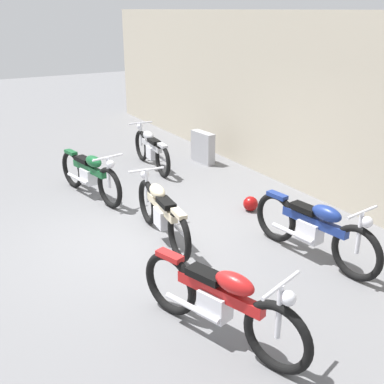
{
  "coord_description": "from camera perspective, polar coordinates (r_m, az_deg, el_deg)",
  "views": [
    {
      "loc": [
        6.13,
        -2.77,
        3.37
      ],
      "look_at": [
        -0.13,
        0.9,
        0.55
      ],
      "focal_mm": 44.27,
      "sensor_mm": 36.0,
      "label": 1
    }
  ],
  "objects": [
    {
      "name": "building_wall",
      "position": [
        9.03,
        15.83,
        9.64
      ],
      "size": [
        18.0,
        0.3,
        3.35
      ],
      "primitive_type": "cube",
      "color": "#B2A893",
      "rests_on": "ground_plane"
    },
    {
      "name": "motorcycle_cream",
      "position": [
        7.26,
        -3.68,
        -2.43
      ],
      "size": [
        2.13,
        0.59,
        0.96
      ],
      "rotation": [
        0.0,
        0.0,
        3.03
      ],
      "color": "black",
      "rests_on": "ground_plane"
    },
    {
      "name": "helmet",
      "position": [
        8.47,
        7.07,
        -1.41
      ],
      "size": [
        0.26,
        0.26,
        0.26
      ],
      "primitive_type": "sphere",
      "color": "maroon",
      "rests_on": "ground_plane"
    },
    {
      "name": "stone_marker",
      "position": [
        11.03,
        1.31,
        5.4
      ],
      "size": [
        0.69,
        0.27,
        0.72
      ],
      "primitive_type": "cube",
      "rotation": [
        0.0,
        0.0,
        0.1
      ],
      "color": "#9E9EA3",
      "rests_on": "ground_plane"
    },
    {
      "name": "ground_plane",
      "position": [
        7.53,
        -5.47,
        -5.47
      ],
      "size": [
        40.0,
        40.0,
        0.0
      ],
      "primitive_type": "plane",
      "color": "slate"
    },
    {
      "name": "motorcycle_red",
      "position": [
        5.13,
        3.43,
        -13.03
      ],
      "size": [
        2.15,
        0.91,
        1.0
      ],
      "rotation": [
        0.0,
        0.0,
        0.31
      ],
      "color": "black",
      "rests_on": "ground_plane"
    },
    {
      "name": "motorcycle_blue",
      "position": [
        6.9,
        14.54,
        -4.28
      ],
      "size": [
        2.2,
        0.63,
        0.99
      ],
      "rotation": [
        0.0,
        0.0,
        0.12
      ],
      "color": "black",
      "rests_on": "ground_plane"
    },
    {
      "name": "motorcycle_green",
      "position": [
        9.12,
        -12.18,
        2.15
      ],
      "size": [
        2.13,
        0.69,
        0.96
      ],
      "rotation": [
        0.0,
        0.0,
        0.19
      ],
      "color": "black",
      "rests_on": "ground_plane"
    },
    {
      "name": "motorcycle_silver",
      "position": [
        10.65,
        -4.93,
        5.19
      ],
      "size": [
        2.05,
        0.57,
        0.92
      ],
      "rotation": [
        0.0,
        0.0,
        3.05
      ],
      "color": "black",
      "rests_on": "ground_plane"
    }
  ]
}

